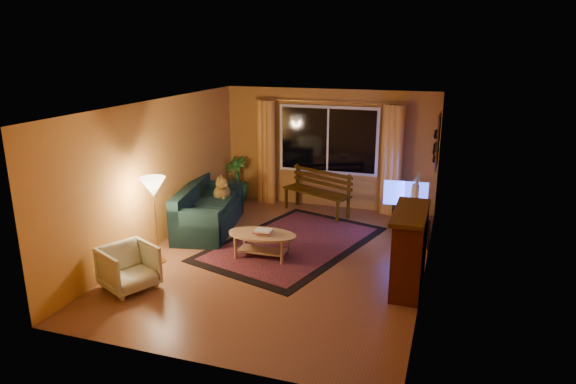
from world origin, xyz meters
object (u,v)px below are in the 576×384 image
(armchair, at_px, (129,265))
(bench, at_px, (316,203))
(sofa, at_px, (209,208))
(coffee_table, at_px, (262,245))
(tv_console, at_px, (409,223))
(floor_lamp, at_px, (156,221))

(armchair, bearing_deg, bench, 4.39)
(sofa, relative_size, coffee_table, 1.81)
(bench, relative_size, tv_console, 1.20)
(sofa, xyz_separation_m, tv_console, (3.63, 0.78, -0.16))
(floor_lamp, bearing_deg, sofa, 87.05)
(sofa, xyz_separation_m, coffee_table, (1.44, -0.95, -0.21))
(bench, distance_m, sofa, 2.27)
(floor_lamp, bearing_deg, armchair, -82.98)
(armchair, bearing_deg, sofa, 26.81)
(sofa, distance_m, coffee_table, 1.73)
(armchair, distance_m, coffee_table, 2.16)
(armchair, height_order, floor_lamp, floor_lamp)
(armchair, xyz_separation_m, floor_lamp, (-0.11, 0.93, 0.35))
(sofa, distance_m, tv_console, 3.71)
(coffee_table, bearing_deg, sofa, 146.59)
(tv_console, bearing_deg, bench, 142.03)
(coffee_table, xyz_separation_m, tv_console, (2.19, 1.72, 0.05))
(floor_lamp, xyz_separation_m, tv_console, (3.71, 2.44, -0.44))
(sofa, height_order, armchair, sofa)
(sofa, bearing_deg, coffee_table, -44.92)
(bench, relative_size, armchair, 2.15)
(floor_lamp, relative_size, tv_console, 1.11)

